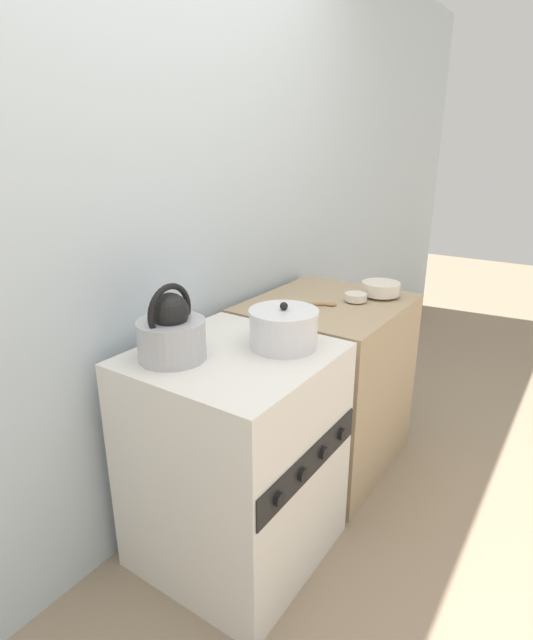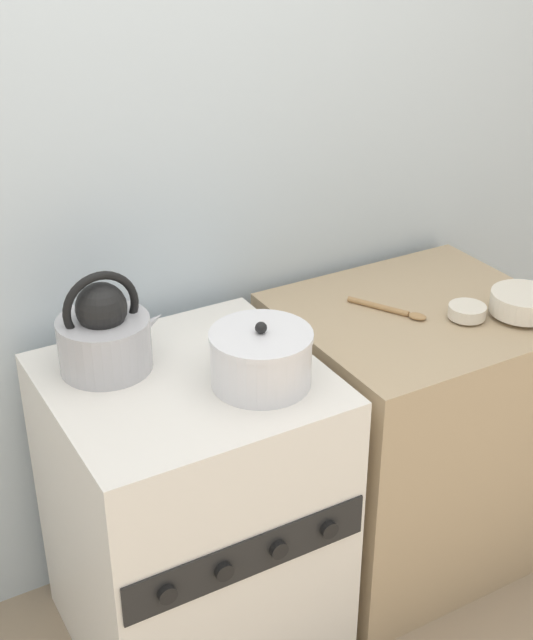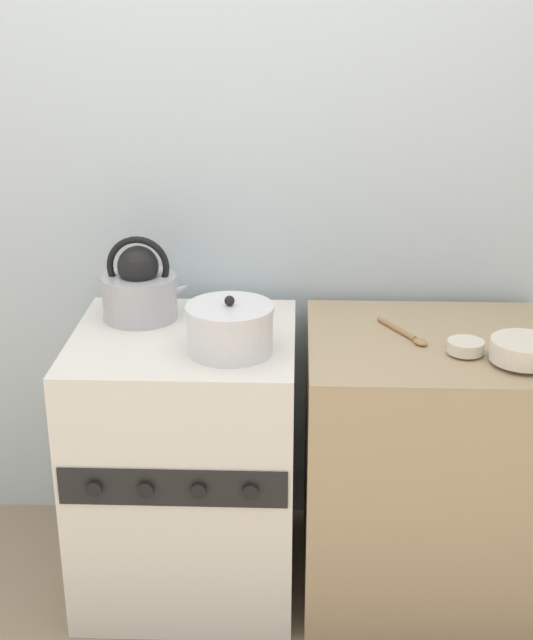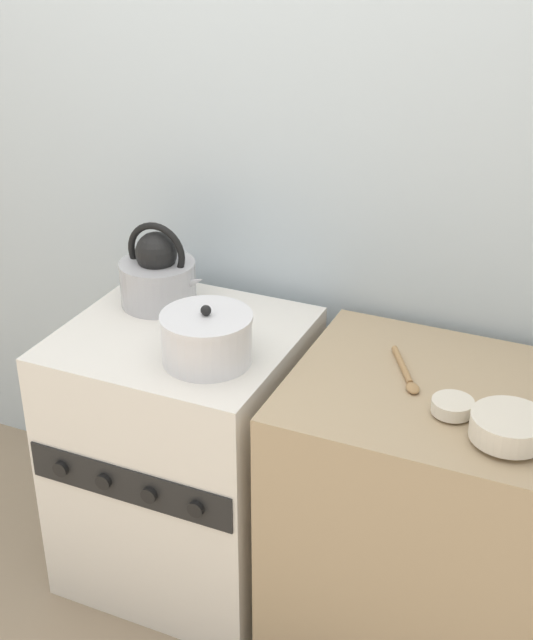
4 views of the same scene
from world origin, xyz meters
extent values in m
plane|color=gray|center=(0.00, 0.00, 0.00)|extent=(12.00, 12.00, 0.00)
cube|color=silver|center=(0.00, 0.71, 1.25)|extent=(7.00, 0.06, 2.50)
cube|color=silver|center=(0.00, 0.31, 0.41)|extent=(0.64, 0.62, 0.83)
cube|color=black|center=(0.00, 0.00, 0.51)|extent=(0.62, 0.01, 0.11)
cylinder|color=black|center=(-0.21, -0.01, 0.51)|extent=(0.04, 0.02, 0.04)
cylinder|color=black|center=(-0.07, -0.01, 0.51)|extent=(0.04, 0.02, 0.04)
cylinder|color=black|center=(0.07, -0.01, 0.51)|extent=(0.04, 0.02, 0.04)
cylinder|color=black|center=(0.21, -0.01, 0.51)|extent=(0.04, 0.02, 0.04)
cube|color=tan|center=(0.72, 0.32, 0.41)|extent=(0.72, 0.64, 0.82)
cylinder|color=#B2B2B7|center=(-0.15, 0.45, 0.89)|extent=(0.22, 0.22, 0.13)
sphere|color=black|center=(-0.15, 0.45, 0.99)|extent=(0.12, 0.12, 0.12)
torus|color=black|center=(-0.15, 0.45, 0.99)|extent=(0.19, 0.02, 0.19)
cone|color=#B2B2B7|center=(-0.04, 0.45, 0.91)|extent=(0.11, 0.05, 0.09)
cylinder|color=silver|center=(0.15, 0.20, 0.89)|extent=(0.24, 0.24, 0.12)
cylinder|color=silver|center=(0.15, 0.20, 0.95)|extent=(0.24, 0.24, 0.01)
sphere|color=black|center=(0.15, 0.20, 0.97)|extent=(0.03, 0.03, 0.03)
cylinder|color=beige|center=(0.93, 0.16, 0.82)|extent=(0.08, 0.08, 0.01)
cylinder|color=beige|center=(0.93, 0.16, 0.86)|extent=(0.18, 0.18, 0.06)
cylinder|color=beige|center=(0.79, 0.22, 0.82)|extent=(0.05, 0.05, 0.01)
cylinder|color=beige|center=(0.79, 0.22, 0.84)|extent=(0.10, 0.10, 0.03)
cylinder|color=#A37A4C|center=(0.62, 0.39, 0.83)|extent=(0.10, 0.17, 0.02)
ellipsoid|color=#A37A4C|center=(0.68, 0.28, 0.83)|extent=(0.05, 0.06, 0.02)
camera|label=1|loc=(-1.23, -0.66, 1.49)|focal=28.00mm
camera|label=2|loc=(-0.73, -1.36, 1.94)|focal=50.00mm
camera|label=3|loc=(0.33, -2.05, 1.80)|focal=50.00mm
camera|label=4|loc=(1.11, -1.60, 2.00)|focal=50.00mm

